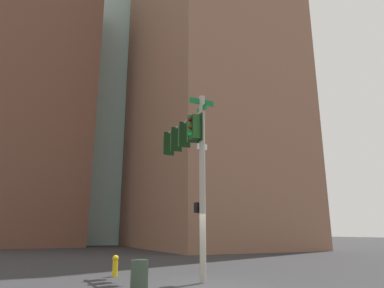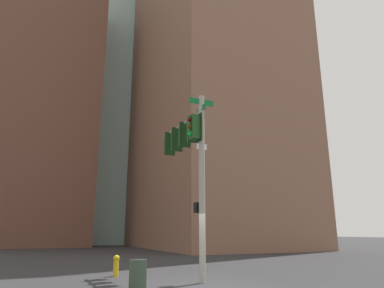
{
  "view_description": "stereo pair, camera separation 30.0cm",
  "coord_description": "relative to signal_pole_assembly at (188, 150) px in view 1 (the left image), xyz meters",
  "views": [
    {
      "loc": [
        -11.67,
        5.95,
        1.83
      ],
      "look_at": [
        1.22,
        -0.11,
        5.48
      ],
      "focal_mm": 32.11,
      "sensor_mm": 36.0,
      "label": 1
    },
    {
      "loc": [
        -11.79,
        5.68,
        1.83
      ],
      "look_at": [
        1.22,
        -0.11,
        5.48
      ],
      "focal_mm": 32.11,
      "sensor_mm": 36.0,
      "label": 2
    }
  ],
  "objects": [
    {
      "name": "ground_plane",
      "position": [
        -1.52,
        0.06,
        -5.27
      ],
      "size": [
        200.0,
        200.0,
        0.0
      ],
      "primitive_type": "plane",
      "color": "#2D2D30"
    },
    {
      "name": "building_glass_tower",
      "position": [
        50.72,
        -9.42,
        33.71
      ],
      "size": [
        29.68,
        30.23,
        77.97
      ],
      "primitive_type": "cube",
      "color": "#9EC6C1",
      "rests_on": "ground_plane"
    },
    {
      "name": "fire_hydrant",
      "position": [
        2.03,
        2.44,
        -4.8
      ],
      "size": [
        0.34,
        0.26,
        0.87
      ],
      "color": "gold",
      "rests_on": "ground_plane"
    },
    {
      "name": "litter_bin",
      "position": [
        -1.94,
        2.58,
        -4.8
      ],
      "size": [
        0.56,
        0.56,
        0.95
      ],
      "primitive_type": "cylinder",
      "color": "#384738",
      "rests_on": "ground_plane"
    },
    {
      "name": "building_brick_nearside",
      "position": [
        24.14,
        -13.57,
        18.7
      ],
      "size": [
        23.02,
        15.64,
        47.94
      ],
      "primitive_type": "cube",
      "color": "#845B47",
      "rests_on": "ground_plane"
    },
    {
      "name": "signal_pole_assembly",
      "position": [
        0.0,
        0.0,
        0.0
      ],
      "size": [
        4.58,
        1.19,
        7.33
      ],
      "rotation": [
        0.0,
        0.0,
        0.03
      ],
      "color": "#9E998C",
      "rests_on": "ground_plane"
    },
    {
      "name": "building_brick_midblock",
      "position": [
        41.46,
        6.45,
        12.18
      ],
      "size": [
        22.58,
        14.19,
        34.91
      ],
      "primitive_type": "cube",
      "color": "brown",
      "rests_on": "ground_plane"
    }
  ]
}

